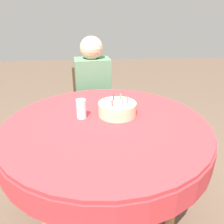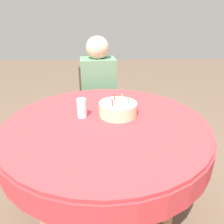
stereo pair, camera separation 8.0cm
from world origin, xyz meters
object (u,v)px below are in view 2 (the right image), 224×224
chair (99,105)px  person (99,86)px  drinking_glass (82,108)px  birthday_cake (118,109)px

chair → person: 0.27m
person → drinking_glass: bearing=-101.5°
person → chair: bearing=90.0°
person → drinking_glass: 0.83m
chair → person: size_ratio=0.72×
chair → drinking_glass: (-0.07, -0.91, 0.36)m
person → birthday_cake: (0.16, -0.79, 0.09)m
chair → drinking_glass: 0.98m
drinking_glass → birthday_cake: bearing=6.3°
person → drinking_glass: person is taller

